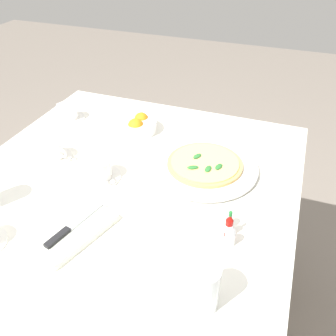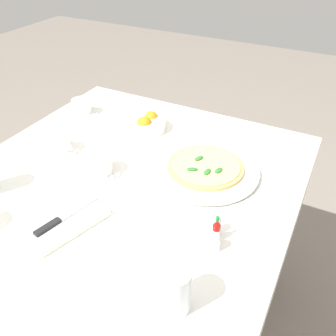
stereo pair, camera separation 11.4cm
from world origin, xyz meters
name	(u,v)px [view 1 (the left image)]	position (x,y,z in m)	size (l,w,h in m)	color
ground_plane	(141,311)	(0.00, 0.00, 0.00)	(8.00, 8.00, 0.00)	slate
dining_table	(133,209)	(0.00, 0.00, 0.61)	(1.03, 1.03, 0.76)	white
pizza_plate	(205,167)	(0.12, -0.21, 0.77)	(0.35, 0.35, 0.02)	white
pizza	(205,163)	(0.12, -0.21, 0.78)	(0.24, 0.24, 0.02)	#DBAD60
coffee_cup_center_back	(100,170)	(-0.04, 0.09, 0.79)	(0.13, 0.13, 0.07)	white
coffee_cup_right_edge	(52,152)	(0.00, 0.29, 0.78)	(0.13, 0.13, 0.06)	white
coffee_cup_left_edge	(67,113)	(0.26, 0.40, 0.79)	(0.13, 0.13, 0.06)	white
water_glass_far_left	(202,289)	(-0.36, -0.34, 0.81)	(0.07, 0.07, 0.12)	white
napkin_folded	(72,230)	(-0.27, 0.04, 0.77)	(0.25, 0.19, 0.02)	white
dinner_knife	(72,226)	(-0.27, 0.04, 0.78)	(0.19, 0.06, 0.01)	silver
citrus_bowl	(137,125)	(0.27, 0.10, 0.78)	(0.15, 0.15, 0.07)	white
hot_sauce_bottle	(229,226)	(-0.14, -0.35, 0.79)	(0.02, 0.02, 0.08)	#B7140F
salt_shaker	(227,220)	(-0.11, -0.34, 0.78)	(0.03, 0.03, 0.06)	white
pepper_shaker	(230,237)	(-0.17, -0.36, 0.78)	(0.03, 0.03, 0.06)	white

